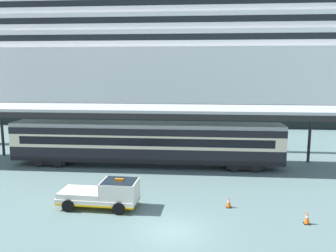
# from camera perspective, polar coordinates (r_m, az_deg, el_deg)

# --- Properties ---
(ground_plane) EXTENTS (400.00, 400.00, 0.00)m
(ground_plane) POSITION_cam_1_polar(r_m,az_deg,el_deg) (20.52, 0.72, -16.82)
(ground_plane) COLOR slate
(cruise_ship) EXTENTS (159.22, 29.62, 34.80)m
(cruise_ship) POSITION_cam_1_polar(r_m,az_deg,el_deg) (69.30, 18.27, 11.16)
(cruise_ship) COLOR black
(cruise_ship) RESTS_ON ground
(platform_canopy) EXTENTS (41.53, 5.58, 5.52)m
(platform_canopy) POSITION_cam_1_polar(r_m,az_deg,el_deg) (32.13, -3.62, 2.71)
(platform_canopy) COLOR #B3B3B3
(platform_canopy) RESTS_ON ground
(train_carriage) EXTENTS (24.85, 2.81, 4.11)m
(train_carriage) POSITION_cam_1_polar(r_m,az_deg,el_deg) (32.24, -3.67, -2.64)
(train_carriage) COLOR black
(train_carriage) RESTS_ON ground
(service_truck) EXTENTS (5.29, 2.44, 2.02)m
(service_truck) POSITION_cam_1_polar(r_m,az_deg,el_deg) (23.56, -10.14, -10.78)
(service_truck) COLOR silver
(service_truck) RESTS_ON ground
(traffic_cone_near) EXTENTS (0.36, 0.36, 0.78)m
(traffic_cone_near) POSITION_cam_1_polar(r_m,az_deg,el_deg) (22.70, 21.84, -13.78)
(traffic_cone_near) COLOR black
(traffic_cone_near) RESTS_ON ground
(traffic_cone_mid) EXTENTS (0.36, 0.36, 0.73)m
(traffic_cone_mid) POSITION_cam_1_polar(r_m,az_deg,el_deg) (23.78, 9.93, -12.20)
(traffic_cone_mid) COLOR black
(traffic_cone_mid) RESTS_ON ground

